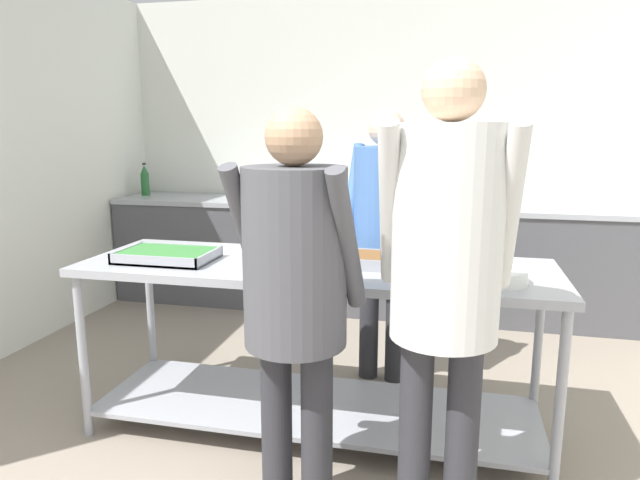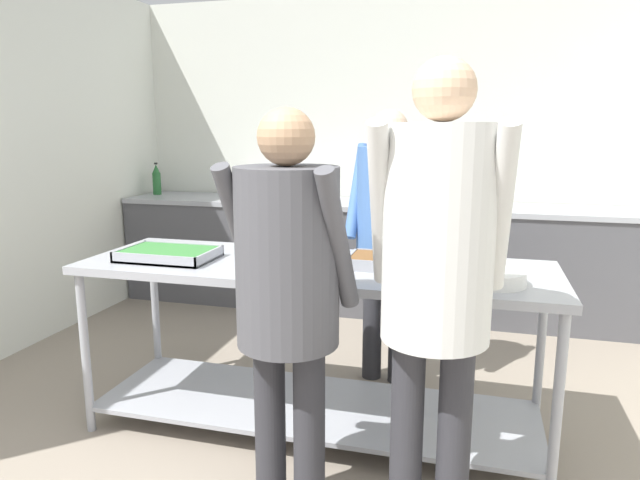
% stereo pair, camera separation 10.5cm
% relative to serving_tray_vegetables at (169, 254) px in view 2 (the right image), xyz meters
% --- Properties ---
extents(wall_rear, '(4.59, 0.06, 2.65)m').
position_rel_serving_tray_vegetables_xyz_m(wall_rear, '(0.70, 2.52, 0.42)').
color(wall_rear, silver).
rests_on(wall_rear, ground_plane).
extents(back_counter, '(4.43, 0.65, 0.92)m').
position_rel_serving_tray_vegetables_xyz_m(back_counter, '(0.71, 2.15, -0.44)').
color(back_counter, '#4C4C51').
rests_on(back_counter, ground_plane).
extents(serving_counter, '(2.31, 0.76, 0.88)m').
position_rel_serving_tray_vegetables_xyz_m(serving_counter, '(0.74, 0.10, -0.31)').
color(serving_counter, '#9EA0A8').
rests_on(serving_counter, ground_plane).
extents(serving_tray_vegetables, '(0.47, 0.31, 0.05)m').
position_rel_serving_tray_vegetables_xyz_m(serving_tray_vegetables, '(0.00, 0.00, 0.00)').
color(serving_tray_vegetables, '#9EA0A8').
rests_on(serving_tray_vegetables, serving_counter).
extents(sauce_pan, '(0.36, 0.22, 0.09)m').
position_rel_serving_tray_vegetables_xyz_m(sauce_pan, '(0.45, 0.17, 0.03)').
color(sauce_pan, '#9EA0A8').
rests_on(sauce_pan, serving_counter).
extents(broccoli_bowl, '(0.21, 0.21, 0.10)m').
position_rel_serving_tray_vegetables_xyz_m(broccoli_bowl, '(0.77, -0.08, 0.01)').
color(broccoli_bowl, silver).
rests_on(broccoli_bowl, serving_counter).
extents(serving_tray_roast, '(0.49, 0.26, 0.05)m').
position_rel_serving_tray_vegetables_xyz_m(serving_tray_roast, '(1.16, 0.13, -0.00)').
color(serving_tray_roast, '#9EA0A8').
rests_on(serving_tray_roast, serving_counter).
extents(plate_stack, '(0.28, 0.28, 0.06)m').
position_rel_serving_tray_vegetables_xyz_m(plate_stack, '(1.58, -0.05, 0.00)').
color(plate_stack, white).
rests_on(plate_stack, serving_counter).
extents(guest_serving_left, '(0.48, 0.38, 1.76)m').
position_rel_serving_tray_vegetables_xyz_m(guest_serving_left, '(1.37, -0.58, 0.19)').
color(guest_serving_left, '#2D2D33').
rests_on(guest_serving_left, ground_plane).
extents(guest_serving_right, '(0.52, 0.39, 1.61)m').
position_rel_serving_tray_vegetables_xyz_m(guest_serving_right, '(0.82, -0.56, 0.08)').
color(guest_serving_right, '#2D2D33').
rests_on(guest_serving_right, ground_plane).
extents(cook_behind_counter, '(0.49, 0.37, 1.64)m').
position_rel_serving_tray_vegetables_xyz_m(cook_behind_counter, '(1.00, 0.78, 0.10)').
color(cook_behind_counter, '#2D2D33').
rests_on(cook_behind_counter, ground_plane).
extents(water_bottle, '(0.08, 0.08, 0.30)m').
position_rel_serving_tray_vegetables_xyz_m(water_bottle, '(-1.38, 2.19, 0.15)').
color(water_bottle, '#23602D').
rests_on(water_bottle, back_counter).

